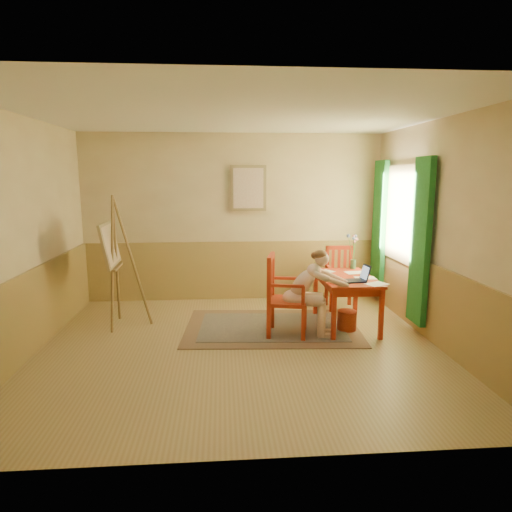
{
  "coord_description": "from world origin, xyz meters",
  "views": [
    {
      "loc": [
        -0.2,
        -5.27,
        2.11
      ],
      "look_at": [
        0.25,
        0.55,
        1.05
      ],
      "focal_mm": 31.23,
      "sensor_mm": 36.0,
      "label": 1
    }
  ],
  "objects": [
    {
      "name": "room",
      "position": [
        0.0,
        0.0,
        1.4
      ],
      "size": [
        5.04,
        4.54,
        2.84
      ],
      "color": "tan",
      "rests_on": "ground"
    },
    {
      "name": "wainscot",
      "position": [
        0.0,
        0.8,
        0.5
      ],
      "size": [
        5.0,
        4.5,
        1.0
      ],
      "color": "tan",
      "rests_on": "room"
    },
    {
      "name": "window",
      "position": [
        2.42,
        1.1,
        1.35
      ],
      "size": [
        0.12,
        2.01,
        2.2
      ],
      "color": "white",
      "rests_on": "room"
    },
    {
      "name": "wall_portrait",
      "position": [
        0.25,
        2.2,
        1.9
      ],
      "size": [
        0.6,
        0.05,
        0.76
      ],
      "color": "#937E50",
      "rests_on": "room"
    },
    {
      "name": "rug",
      "position": [
        0.48,
        0.67,
        0.01
      ],
      "size": [
        2.5,
        1.76,
        0.02
      ],
      "color": "#8C7251",
      "rests_on": "room"
    },
    {
      "name": "table",
      "position": [
        1.53,
        0.66,
        0.63
      ],
      "size": [
        0.72,
        1.2,
        0.72
      ],
      "color": "#BD3618",
      "rests_on": "room"
    },
    {
      "name": "chair_left",
      "position": [
        0.6,
        0.38,
        0.55
      ],
      "size": [
        0.59,
        0.58,
        1.09
      ],
      "color": "#BD3618",
      "rests_on": "room"
    },
    {
      "name": "chair_back",
      "position": [
        1.69,
        1.55,
        0.49
      ],
      "size": [
        0.45,
        0.47,
        0.99
      ],
      "color": "#BD3618",
      "rests_on": "room"
    },
    {
      "name": "figure",
      "position": [
        0.93,
        0.32,
        0.64
      ],
      "size": [
        0.9,
        0.48,
        1.17
      ],
      "color": "beige",
      "rests_on": "room"
    },
    {
      "name": "laptop",
      "position": [
        1.59,
        0.38,
        0.76
      ],
      "size": [
        0.39,
        0.27,
        0.22
      ],
      "color": "#1E2338",
      "rests_on": "table"
    },
    {
      "name": "papers",
      "position": [
        1.64,
        0.66,
        0.72
      ],
      "size": [
        0.84,
        1.1,
        0.0
      ],
      "color": "white",
      "rests_on": "table"
    },
    {
      "name": "vase",
      "position": [
        1.77,
        1.19,
        0.96
      ],
      "size": [
        0.18,
        0.26,
        0.53
      ],
      "color": "#3F724C",
      "rests_on": "table"
    },
    {
      "name": "wastebasket",
      "position": [
        1.5,
        0.48,
        0.14
      ],
      "size": [
        0.32,
        0.32,
        0.28
      ],
      "primitive_type": "cylinder",
      "rotation": [
        0.0,
        0.0,
        -0.24
      ],
      "color": "#B94223",
      "rests_on": "room"
    },
    {
      "name": "easel",
      "position": [
        -1.71,
        0.95,
        1.1
      ],
      "size": [
        0.63,
        0.82,
        1.85
      ],
      "color": "olive",
      "rests_on": "room"
    }
  ]
}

